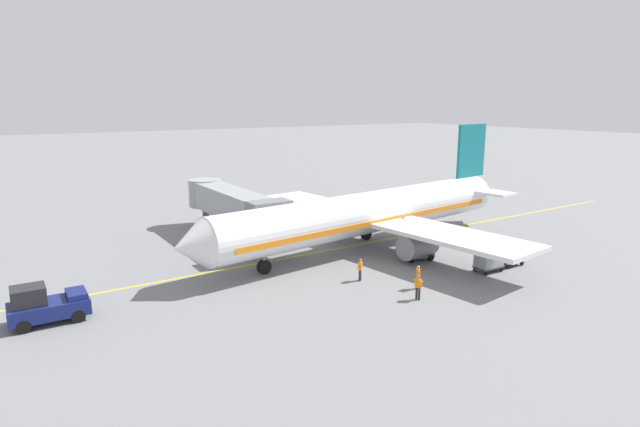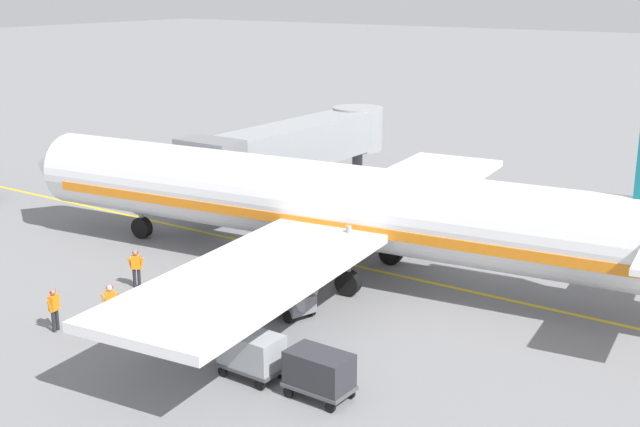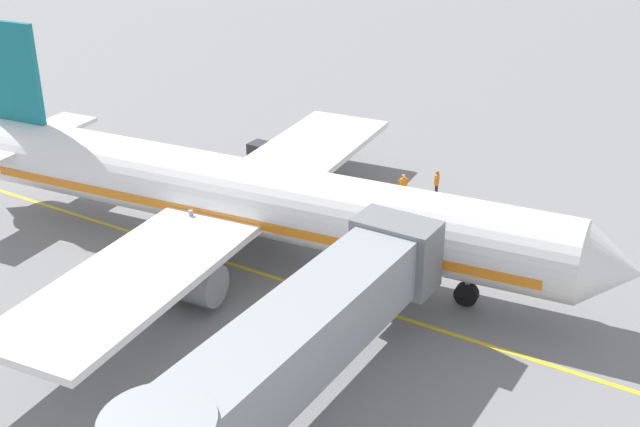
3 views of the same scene
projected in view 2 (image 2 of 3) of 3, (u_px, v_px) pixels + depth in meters
name	position (u px, v px, depth m)	size (l,w,h in m)	color
ground_plane	(332.00, 261.00, 39.71)	(400.00, 400.00, 0.00)	slate
gate_lead_in_line	(332.00, 261.00, 39.71)	(0.24, 80.00, 0.01)	gold
parked_airliner	(337.00, 206.00, 37.21)	(30.39, 37.35, 10.63)	white
jet_bridge	(296.00, 145.00, 49.69)	(17.35, 3.50, 4.98)	#93999E
baggage_tug_lead	(285.00, 295.00, 33.36)	(1.90, 2.74, 1.62)	slate
baggage_cart_front	(251.00, 351.00, 27.74)	(1.34, 2.91, 1.58)	#4C4C51
baggage_cart_second_in_train	(319.00, 371.00, 26.34)	(1.34, 2.91, 1.58)	#4C4C51
ground_crew_wing_walker	(136.00, 267.00, 36.02)	(0.49, 0.64, 1.69)	#232328
ground_crew_loader	(54.00, 308.00, 31.46)	(0.72, 0.32, 1.69)	#232328
ground_crew_marshaller	(111.00, 303.00, 31.88)	(0.63, 0.50, 1.69)	#232328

